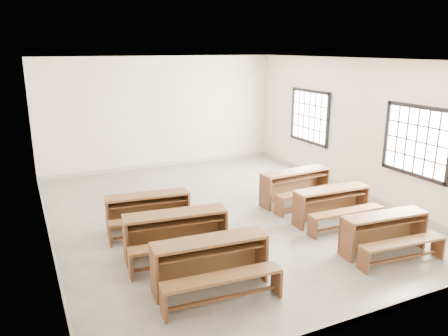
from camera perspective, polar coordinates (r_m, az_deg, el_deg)
name	(u,v)px	position (r m, az deg, el deg)	size (l,w,h in m)	color
room	(228,113)	(8.90, 0.53, 7.18)	(8.50, 8.50, 3.20)	gray
desk_set_0	(211,261)	(6.46, -1.67, -12.02)	(1.76, 1.01, 0.76)	brown
desk_set_1	(177,232)	(7.42, -6.22, -8.26)	(1.81, 1.08, 0.77)	brown
desk_set_2	(149,210)	(8.55, -9.83, -5.39)	(1.67, 1.00, 0.71)	brown
desk_set_3	(386,231)	(8.01, 20.36, -7.72)	(1.62, 0.95, 0.70)	brown
desk_set_4	(333,203)	(9.03, 14.04, -4.48)	(1.62, 0.88, 0.72)	brown
desk_set_5	(297,184)	(9.99, 9.48, -2.13)	(1.74, 0.99, 0.76)	brown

